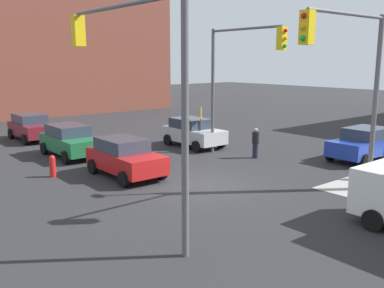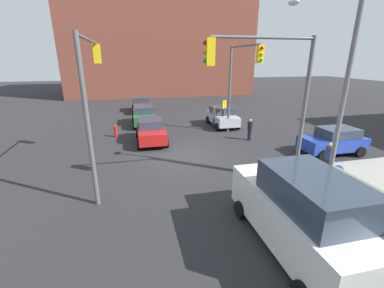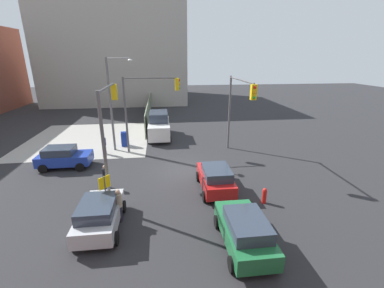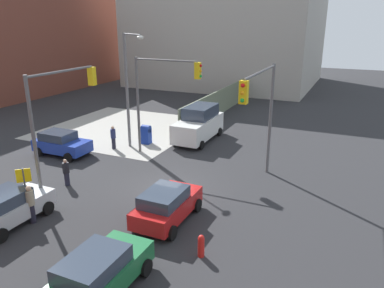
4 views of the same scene
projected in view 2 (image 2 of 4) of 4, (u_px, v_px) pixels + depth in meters
ground_plane at (184, 156)px, 15.57m from camera, size 120.00×120.00×0.00m
building_brick_west at (158, 39)px, 42.82m from camera, size 16.00×28.00×17.12m
traffic_signal_nw_corner at (240, 74)px, 17.54m from camera, size 4.86×0.36×6.50m
traffic_signal_se_corner at (92, 82)px, 11.09m from camera, size 6.02×0.36×6.50m
traffic_signal_ne_corner at (270, 85)px, 10.54m from camera, size 0.36×4.75×6.50m
street_lamp_corner at (337, 82)px, 10.64m from camera, size 1.63×2.33×8.00m
warning_sign_two_way at (224, 109)px, 21.00m from camera, size 0.48×0.48×2.40m
mailbox_blue at (331, 181)px, 10.69m from camera, size 0.56×0.64×1.43m
fire_hydrant at (116, 131)px, 19.12m from camera, size 0.26×0.26×0.94m
coupe_blue at (334, 141)px, 15.67m from camera, size 2.02×3.80×1.62m
coupe_maroon at (141, 104)px, 28.08m from camera, size 3.89×2.02×1.62m
hatchback_silver at (222, 116)px, 22.14m from camera, size 3.85×2.02×1.62m
sedan_green at (144, 115)px, 22.58m from camera, size 4.07×2.02×1.62m
coupe_red at (151, 130)px, 17.85m from camera, size 3.93×2.02×1.62m
van_white_delivery at (302, 213)px, 7.60m from camera, size 5.40×2.32×2.62m
pedestrian_crossing at (250, 129)px, 18.29m from camera, size 0.36×0.36×1.55m
pedestrian_waiting at (328, 158)px, 12.82m from camera, size 0.36×0.36×1.69m
pedestrian_walking_north at (215, 117)px, 21.44m from camera, size 0.36×0.36×1.82m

